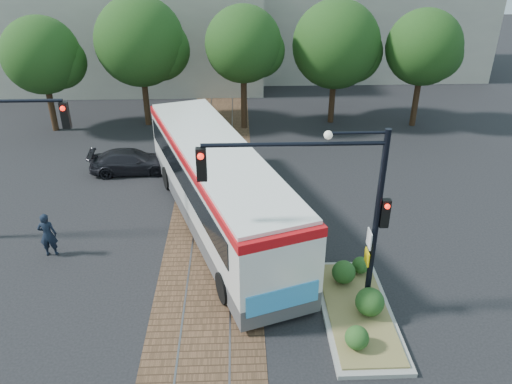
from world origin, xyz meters
TOP-DOWN VIEW (x-y plane):
  - ground at (0.00, 0.00)m, footprint 120.00×120.00m
  - trackbed at (0.00, 4.00)m, footprint 3.60×40.00m
  - tree_row at (1.21, 16.42)m, footprint 26.40×5.60m
  - warehouses at (-0.53, 28.75)m, footprint 40.00×13.00m
  - city_bus at (0.26, 4.65)m, footprint 6.74×13.04m
  - traffic_island at (4.82, -0.90)m, footprint 2.20×5.20m
  - signal_pole_main at (3.86, -0.81)m, footprint 5.49×0.46m
  - officer at (-6.01, 2.72)m, footprint 0.68×0.48m
  - parked_car at (-4.28, 9.87)m, footprint 4.15×1.94m

SIDE VIEW (x-z plane):
  - ground at x=0.00m, z-range 0.00..0.00m
  - trackbed at x=0.00m, z-range 0.00..0.02m
  - traffic_island at x=4.82m, z-range -0.24..0.89m
  - parked_car at x=-4.28m, z-range 0.00..1.17m
  - officer at x=-6.01m, z-range 0.00..1.77m
  - city_bus at x=0.26m, z-range 0.20..3.64m
  - warehouses at x=-0.53m, z-range -0.19..7.81m
  - signal_pole_main at x=3.86m, z-range 1.16..7.16m
  - tree_row at x=1.21m, z-range 1.01..8.69m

